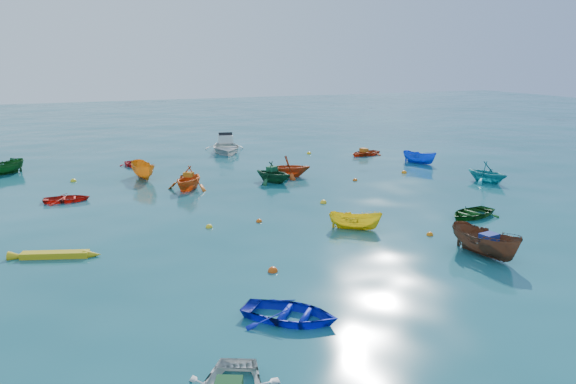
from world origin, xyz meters
name	(u,v)px	position (x,y,z in m)	size (l,w,h in m)	color
ground	(327,222)	(0.00, 0.00, 0.00)	(160.00, 160.00, 0.00)	#094048
dinghy_blue_sw	(290,320)	(-5.65, -8.91, 0.00)	(2.18, 3.04, 0.63)	#0E1BB8
sampan_brown_mid	(484,256)	(3.91, -6.65, 0.00)	(1.27, 3.37, 1.31)	#54301E
dinghy_orange_w	(189,189)	(-4.71, 9.50, 0.00)	(2.51, 2.92, 1.53)	orange
sampan_yellow_mid	(355,229)	(0.76, -1.48, 0.00)	(0.94, 2.50, 0.97)	yellow
dinghy_green_e	(471,217)	(7.22, -1.89, 0.00)	(2.03, 2.84, 0.59)	#0F4211
dinghy_cyan_se	(486,182)	(13.53, 4.16, 0.00)	(2.35, 2.73, 1.43)	teal
dinghy_red_nw	(67,201)	(-11.68, 9.19, 0.00)	(1.77, 2.47, 0.51)	red
sampan_orange_n	(144,178)	(-6.80, 13.66, 0.00)	(1.23, 3.28, 1.27)	orange
dinghy_green_n	(273,182)	(0.75, 9.35, 0.00)	(2.35, 2.72, 1.43)	#0F4222
dinghy_red_ne	(365,155)	(11.20, 15.77, 0.00)	(1.97, 2.76, 0.57)	#BD350F
sampan_blue_far	(419,163)	(13.26, 11.16, 0.00)	(1.03, 2.74, 1.06)	blue
dinghy_red_far	(136,166)	(-6.74, 18.10, 0.00)	(1.80, 2.51, 0.52)	red
dinghy_orange_far	(289,177)	(2.31, 10.52, 0.00)	(2.50, 2.90, 1.53)	#BA3F11
sampan_green_far	(3,175)	(-15.53, 18.52, 0.00)	(1.13, 3.01, 1.16)	#114916
kayak_yellow	(55,258)	(-12.35, -0.20, 0.00)	(0.48, 3.37, 0.33)	gold
motorboat_white	(226,152)	(1.14, 21.57, 0.00)	(3.37, 4.71, 1.58)	silver
tarp_blue_a	(489,238)	(3.93, -6.80, 0.82)	(0.69, 0.52, 0.33)	navy
tarp_orange_a	(189,174)	(-4.68, 9.54, 0.91)	(0.57, 0.43, 0.28)	#C86E14
tarp_green_b	(272,169)	(0.70, 9.43, 0.87)	(0.62, 0.47, 0.30)	#134E2B
tarp_orange_b	(364,150)	(11.10, 15.74, 0.44)	(0.62, 0.47, 0.30)	#CA6214
buoy_or_a	(273,272)	(-4.73, -4.98, 0.00)	(0.38, 0.38, 0.38)	#DB490B
buoy_ye_a	(209,228)	(-5.55, 1.38, 0.00)	(0.33, 0.33, 0.33)	yellow
buoy_or_b	(430,235)	(3.46, -3.59, 0.00)	(0.31, 0.31, 0.31)	orange
buoy_or_c	(259,222)	(-3.04, 1.35, 0.00)	(0.30, 0.30, 0.30)	#D4510B
buoy_ye_c	(323,203)	(1.46, 3.39, 0.00)	(0.37, 0.37, 0.37)	yellow
buoy_or_d	(404,173)	(10.18, 8.53, 0.00)	(0.37, 0.37, 0.37)	orange
buoy_ye_d	(73,182)	(-11.17, 14.42, 0.00)	(0.38, 0.38, 0.38)	yellow
buoy_or_e	(355,181)	(5.84, 7.70, 0.00)	(0.32, 0.32, 0.32)	#D4540B
buoy_ye_e	(309,154)	(7.27, 18.11, 0.00)	(0.37, 0.37, 0.37)	yellow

